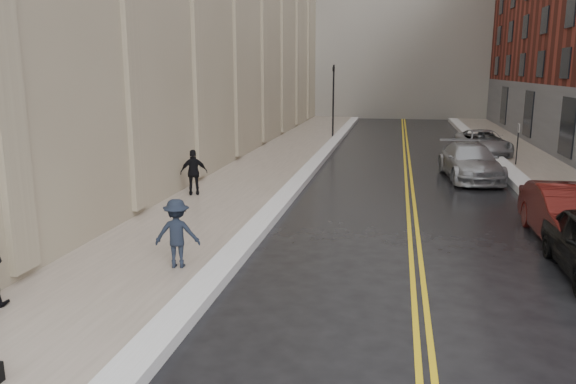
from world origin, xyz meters
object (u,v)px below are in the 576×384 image
at_px(car_maroon, 568,214).
at_px(pedestrian_c, 194,172).
at_px(pedestrian_b, 177,233).
at_px(car_silver_far, 483,143).
at_px(car_silver_near, 470,162).

height_order(car_maroon, pedestrian_c, pedestrian_c).
height_order(car_maroon, pedestrian_b, pedestrian_b).
relative_size(car_silver_far, pedestrian_b, 3.08).
xyz_separation_m(pedestrian_b, pedestrian_c, (-2.43, 7.75, 0.03)).
xyz_separation_m(car_silver_near, pedestrian_b, (-8.46, -13.94, 0.21)).
height_order(car_silver_near, car_silver_far, car_silver_near).
relative_size(car_silver_near, pedestrian_c, 3.12).
xyz_separation_m(car_maroon, pedestrian_b, (-10.06, -4.50, 0.18)).
relative_size(car_maroon, car_silver_near, 0.91).
xyz_separation_m(car_maroon, pedestrian_c, (-12.49, 3.25, 0.21)).
distance_m(pedestrian_b, pedestrian_c, 8.12).
height_order(car_maroon, car_silver_near, car_maroon).
distance_m(car_silver_near, pedestrian_b, 16.31).
bearing_deg(car_silver_near, pedestrian_b, -127.22).
bearing_deg(car_silver_far, pedestrian_c, -139.05).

